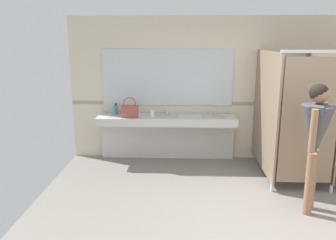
% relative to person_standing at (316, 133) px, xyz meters
% --- Properties ---
extents(wall_back, '(6.12, 0.12, 2.61)m').
position_rel_person_standing_xyz_m(wall_back, '(-0.66, 2.12, 0.23)').
color(wall_back, beige).
rests_on(wall_back, ground_plane).
extents(wall_back_tile_band, '(6.12, 0.01, 0.06)m').
position_rel_person_standing_xyz_m(wall_back_tile_band, '(-0.66, 2.05, -0.02)').
color(wall_back_tile_band, '#9E937F').
rests_on(wall_back_tile_band, wall_back).
extents(vanity_counter, '(2.48, 0.53, 0.98)m').
position_rel_person_standing_xyz_m(vanity_counter, '(-1.94, 1.86, -0.44)').
color(vanity_counter, silver).
rests_on(vanity_counter, ground_plane).
extents(mirror_panel, '(2.38, 0.02, 1.01)m').
position_rel_person_standing_xyz_m(mirror_panel, '(-1.94, 2.05, 0.45)').
color(mirror_panel, silver).
rests_on(mirror_panel, wall_back).
extents(bathroom_stalls, '(1.80, 1.52, 2.07)m').
position_rel_person_standing_xyz_m(bathroom_stalls, '(0.55, 1.09, 0.01)').
color(bathroom_stalls, '#84705B').
rests_on(bathroom_stalls, ground_plane).
extents(person_standing, '(0.54, 0.54, 1.69)m').
position_rel_person_standing_xyz_m(person_standing, '(0.00, 0.00, 0.00)').
color(person_standing, '#8C664C').
rests_on(person_standing, ground_plane).
extents(handbag, '(0.29, 0.12, 0.36)m').
position_rel_person_standing_xyz_m(handbag, '(-2.58, 1.64, -0.09)').
color(handbag, '#934C42').
rests_on(handbag, vanity_counter).
extents(soap_dispenser, '(0.07, 0.07, 0.20)m').
position_rel_person_standing_xyz_m(soap_dispenser, '(-2.88, 1.93, -0.12)').
color(soap_dispenser, teal).
rests_on(soap_dispenser, vanity_counter).
extents(paper_cup, '(0.07, 0.07, 0.11)m').
position_rel_person_standing_xyz_m(paper_cup, '(-2.20, 1.74, -0.15)').
color(paper_cup, white).
rests_on(paper_cup, vanity_counter).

